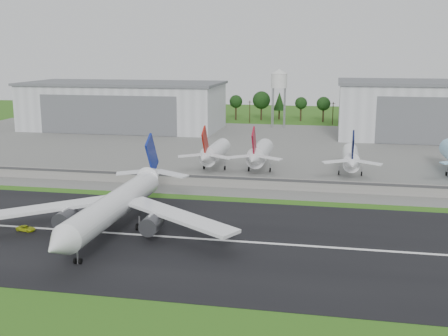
% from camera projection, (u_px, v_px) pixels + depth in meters
% --- Properties ---
extents(ground, '(600.00, 600.00, 0.00)m').
position_uv_depth(ground, '(206.00, 258.00, 107.12)').
color(ground, '#315A15').
rests_on(ground, ground).
extents(runway, '(320.00, 60.00, 0.10)m').
position_uv_depth(runway, '(217.00, 240.00, 116.71)').
color(runway, black).
rests_on(runway, ground).
extents(runway_centerline, '(220.00, 1.00, 0.02)m').
position_uv_depth(runway_centerline, '(217.00, 240.00, 116.69)').
color(runway_centerline, white).
rests_on(runway_centerline, runway).
extents(apron, '(320.00, 150.00, 0.10)m').
position_uv_depth(apron, '(274.00, 149.00, 222.26)').
color(apron, slate).
rests_on(apron, ground).
extents(blast_fence, '(240.00, 0.61, 3.50)m').
position_uv_depth(blast_fence, '(249.00, 183.00, 159.51)').
color(blast_fence, gray).
rests_on(blast_fence, ground).
extents(hangar_west, '(97.00, 44.00, 23.20)m').
position_uv_depth(hangar_west, '(124.00, 106.00, 278.18)').
color(hangar_west, silver).
rests_on(hangar_west, ground).
extents(water_tower, '(8.40, 8.40, 29.40)m').
position_uv_depth(water_tower, '(279.00, 79.00, 280.49)').
color(water_tower, '#99999E').
rests_on(water_tower, ground).
extents(utility_poles, '(230.00, 3.00, 12.00)m').
position_uv_depth(utility_poles, '(290.00, 124.00, 299.03)').
color(utility_poles, black).
rests_on(utility_poles, ground).
extents(treeline, '(320.00, 16.00, 22.00)m').
position_uv_depth(treeline, '(293.00, 120.00, 313.42)').
color(treeline, black).
rests_on(treeline, ground).
extents(main_airliner, '(57.29, 59.00, 18.17)m').
position_uv_depth(main_airliner, '(113.00, 212.00, 119.56)').
color(main_airliner, white).
rests_on(main_airliner, runway).
extents(ground_vehicle, '(4.58, 2.68, 1.20)m').
position_uv_depth(ground_vehicle, '(26.00, 228.00, 122.35)').
color(ground_vehicle, '#BFD018').
rests_on(ground_vehicle, runway).
extents(parked_jet_red_a, '(7.36, 31.29, 16.53)m').
position_uv_depth(parked_jet_red_a, '(213.00, 153.00, 182.20)').
color(parked_jet_red_a, white).
rests_on(parked_jet_red_a, ground).
extents(parked_jet_red_b, '(7.36, 31.29, 16.71)m').
position_uv_depth(parked_jet_red_b, '(259.00, 154.00, 179.35)').
color(parked_jet_red_b, silver).
rests_on(parked_jet_red_b, ground).
extents(parked_jet_navy, '(7.36, 31.29, 16.38)m').
position_uv_depth(parked_jet_navy, '(351.00, 158.00, 173.88)').
color(parked_jet_navy, white).
rests_on(parked_jet_navy, ground).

